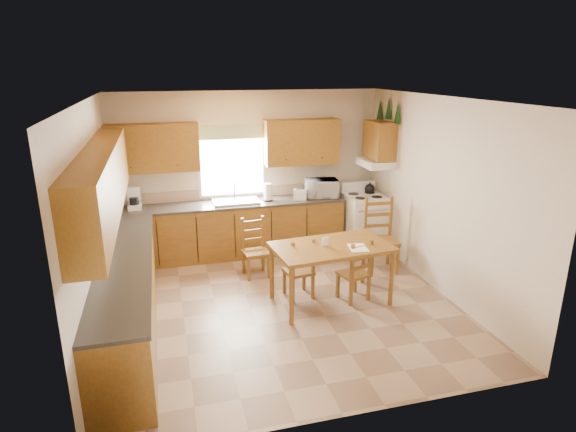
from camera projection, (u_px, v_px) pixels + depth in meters
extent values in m
plane|color=#967861|center=(283.00, 304.00, 6.49)|extent=(4.50, 4.50, 0.00)
plane|color=#9F6D2F|center=(282.00, 99.00, 5.68)|extent=(4.50, 4.50, 0.00)
plane|color=beige|center=(93.00, 223.00, 5.53)|extent=(4.50, 4.50, 0.00)
plane|color=beige|center=(440.00, 197.00, 6.64)|extent=(4.50, 4.50, 0.00)
plane|color=beige|center=(250.00, 172.00, 8.16)|extent=(4.50, 4.50, 0.00)
plane|color=beige|center=(350.00, 283.00, 4.01)|extent=(4.50, 4.50, 0.00)
cube|color=brown|center=(232.00, 230.00, 8.06)|extent=(3.75, 0.60, 0.88)
cube|color=brown|center=(128.00, 297.00, 5.73)|extent=(0.60, 3.60, 0.88)
cube|color=#37322D|center=(231.00, 204.00, 7.92)|extent=(3.75, 0.63, 0.04)
cube|color=#37322D|center=(124.00, 262.00, 5.60)|extent=(0.63, 3.60, 0.04)
cube|color=gray|center=(229.00, 193.00, 8.16)|extent=(3.75, 0.01, 0.18)
cube|color=brown|center=(153.00, 148.00, 7.47)|extent=(1.41, 0.33, 0.75)
cube|color=brown|center=(301.00, 142.00, 8.06)|extent=(1.25, 0.33, 0.75)
cube|color=brown|center=(102.00, 182.00, 5.28)|extent=(0.33, 3.60, 0.75)
cube|color=brown|center=(379.00, 140.00, 7.95)|extent=(0.33, 0.62, 0.62)
cube|color=silver|center=(375.00, 163.00, 8.05)|extent=(0.44, 0.62, 0.12)
cube|color=silver|center=(232.00, 162.00, 7.99)|extent=(1.13, 0.02, 1.18)
cube|color=white|center=(232.00, 162.00, 7.99)|extent=(1.05, 0.01, 1.10)
cube|color=#4C683E|center=(231.00, 132.00, 7.82)|extent=(1.19, 0.01, 0.24)
cube|color=silver|center=(236.00, 201.00, 7.93)|extent=(0.75, 0.45, 0.04)
cone|color=#123815|center=(398.00, 112.00, 7.54)|extent=(0.22, 0.22, 0.36)
cone|color=#123815|center=(389.00, 108.00, 7.83)|extent=(0.22, 0.22, 0.36)
cone|color=#123815|center=(380.00, 109.00, 8.13)|extent=(0.22, 0.22, 0.36)
cube|color=silver|center=(364.00, 223.00, 8.35)|extent=(0.65, 0.67, 0.94)
cube|color=silver|center=(134.00, 200.00, 7.54)|extent=(0.24, 0.26, 0.31)
cylinder|color=white|center=(268.00, 192.00, 8.00)|extent=(0.16, 0.16, 0.29)
cube|color=silver|center=(300.00, 194.00, 8.08)|extent=(0.25, 0.20, 0.18)
imported|color=silver|center=(321.00, 188.00, 8.23)|extent=(0.55, 0.43, 0.30)
cube|color=brown|center=(331.00, 274.00, 6.44)|extent=(1.61, 1.02, 0.82)
cube|color=brown|center=(354.00, 270.00, 6.52)|extent=(0.45, 0.44, 0.87)
cube|color=brown|center=(299.00, 267.00, 6.61)|extent=(0.41, 0.39, 0.86)
cube|color=brown|center=(256.00, 248.00, 7.26)|extent=(0.40, 0.39, 0.89)
cube|color=brown|center=(382.00, 236.00, 7.42)|extent=(0.51, 0.49, 1.12)
cube|color=white|center=(358.00, 248.00, 6.24)|extent=(0.27, 0.33, 0.00)
cube|color=white|center=(325.00, 242.00, 6.28)|extent=(0.09, 0.03, 0.12)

